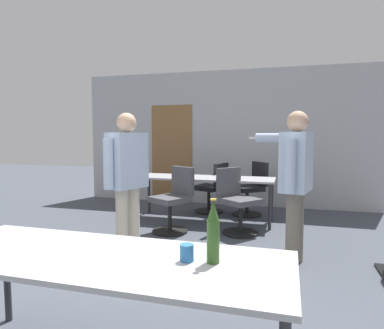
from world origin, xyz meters
The scene contains 11 objects.
back_wall centered at (-0.03, 5.42, 1.35)m, with size 6.00×0.12×2.72m.
conference_table_near centered at (0.29, 0.21, 0.67)m, with size 2.17×0.77×0.73m.
conference_table_far centered at (-0.05, 3.95, 0.67)m, with size 2.31×0.67×0.73m.
person_near_casual centered at (-0.50, 2.07, 1.00)m, with size 0.72×0.82×1.68m.
person_right_polo centered at (1.37, 2.36, 1.00)m, with size 0.75×0.82×1.68m.
office_chair_far_left centered at (0.59, 3.38, 0.44)m, with size 0.69×0.67×0.94m.
office_chair_far_right centered at (0.67, 4.58, 0.44)m, with size 0.69×0.68×0.94m.
office_chair_side_rolled centered at (-0.32, 3.21, 0.45)m, with size 0.65×0.67×0.95m.
office_chair_near_pushed centered at (-0.03, 4.55, 0.43)m, with size 0.64×0.59×0.92m.
beer_bottle centered at (0.93, 0.27, 0.90)m, with size 0.07×0.07×0.35m.
drink_cup centered at (0.78, 0.26, 0.78)m, with size 0.08×0.08×0.09m.
Camera 1 is at (1.31, -1.50, 1.42)m, focal length 32.00 mm.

